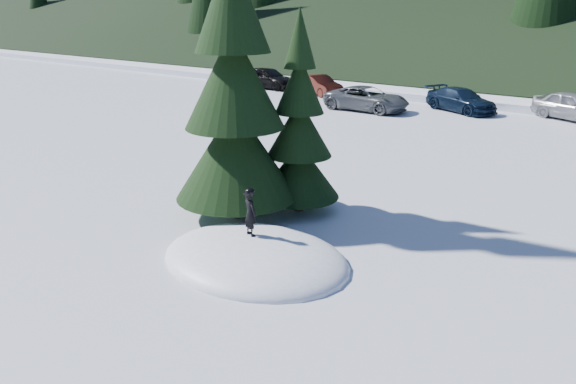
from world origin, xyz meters
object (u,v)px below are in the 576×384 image
Objects in this scene: car_1 at (319,85)px; car_2 at (367,99)px; car_0 at (267,78)px; car_4 at (574,106)px; child_skier at (250,213)px; car_3 at (461,100)px; spruce_short at (299,135)px; spruce_tall at (234,92)px.

car_2 reaches higher than car_1.
car_0 is 19.06m from car_4.
child_skier reaches higher than car_1.
car_3 is at bearing -69.82° from car_1.
car_2 is at bearing 113.81° from spruce_short.
spruce_tall reaches higher than car_2.
car_1 is at bearing 119.27° from spruce_tall.
spruce_tall is at bearing -25.60° from child_skier.
car_4 is at bearing -55.22° from car_3.
child_skier reaches higher than car_0.
car_4 is (3.95, 19.88, -2.62)m from spruce_tall.
car_4 is (2.05, 21.50, -0.30)m from child_skier.
car_3 is at bearing 94.11° from spruce_tall.
spruce_tall is 1.60× the size of spruce_short.
spruce_short reaches higher than car_1.
car_4 is at bearing -65.33° from car_1.
car_1 is 0.88× the size of car_3.
car_3 is (4.10, 2.83, -0.03)m from car_2.
spruce_short is at bearing -157.11° from car_2.
car_4 is at bearing 78.75° from spruce_tall.
spruce_tall reaches higher than spruce_short.
car_4 is (5.31, 1.03, 0.08)m from car_3.
spruce_short is 17.67m from car_3.
car_1 is 0.91× the size of car_4.
spruce_short is at bearing 54.46° from spruce_tall.
car_3 is at bearing 124.69° from car_4.
car_1 is at bearing 123.48° from spruce_short.
car_0 reaches higher than car_4.
car_4 reaches higher than car_2.
car_4 is at bearing -80.80° from child_skier.
spruce_short is 1.26× the size of car_0.
child_skier is 20.73m from car_3.
car_4 is at bearing -89.43° from car_0.
car_3 is 1.03× the size of car_4.
car_3 is (13.74, -0.39, -0.11)m from car_0.
car_2 is at bearing -98.67° from car_1.
car_0 is 4.42m from car_1.
spruce_tall is 1.87× the size of car_2.
child_skier is at bearing -127.22° from car_1.
car_2 is (-5.45, 16.03, -2.68)m from spruce_tall.
car_1 is (4.41, -0.18, -0.11)m from car_0.
car_3 is (-1.35, 18.85, -2.71)m from spruce_tall.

